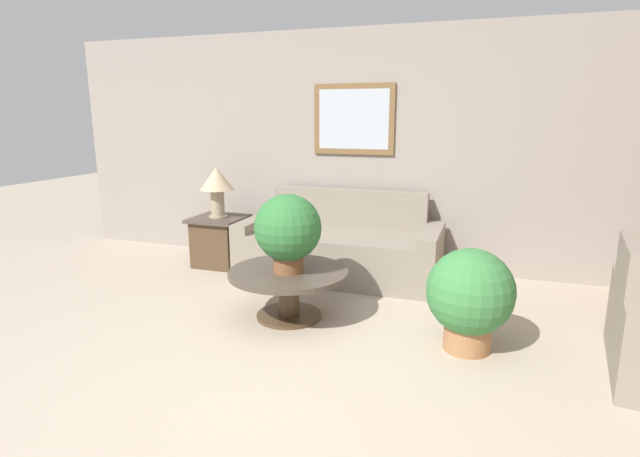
# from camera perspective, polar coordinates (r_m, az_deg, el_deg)

# --- Properties ---
(ground_plane) EXTENTS (20.00, 20.00, 0.00)m
(ground_plane) POSITION_cam_1_polar(r_m,az_deg,el_deg) (3.16, -5.52, -19.46)
(ground_plane) COLOR tan
(wall_back) EXTENTS (7.84, 0.09, 2.60)m
(wall_back) POSITION_cam_1_polar(r_m,az_deg,el_deg) (5.58, 7.15, 8.87)
(wall_back) COLOR gray
(wall_back) RESTS_ON ground_plane
(couch_main) EXTENTS (2.09, 0.92, 0.88)m
(couch_main) POSITION_cam_1_polar(r_m,az_deg,el_deg) (5.31, 2.30, -2.33)
(couch_main) COLOR gray
(couch_main) RESTS_ON ground_plane
(coffee_table) EXTENTS (1.01, 1.01, 0.42)m
(coffee_table) POSITION_cam_1_polar(r_m,az_deg,el_deg) (4.23, -3.62, -6.25)
(coffee_table) COLOR #4C3823
(coffee_table) RESTS_ON ground_plane
(side_table) EXTENTS (0.57, 0.57, 0.56)m
(side_table) POSITION_cam_1_polar(r_m,az_deg,el_deg) (5.80, -11.42, -1.36)
(side_table) COLOR #4C3823
(side_table) RESTS_ON ground_plane
(table_lamp) EXTENTS (0.38, 0.38, 0.57)m
(table_lamp) POSITION_cam_1_polar(r_m,az_deg,el_deg) (5.68, -11.72, 5.12)
(table_lamp) COLOR tan
(table_lamp) RESTS_ON side_table
(potted_plant_on_table) EXTENTS (0.55, 0.55, 0.65)m
(potted_plant_on_table) POSITION_cam_1_polar(r_m,az_deg,el_deg) (4.06, -3.69, -0.15)
(potted_plant_on_table) COLOR brown
(potted_plant_on_table) RESTS_ON coffee_table
(potted_plant_floor) EXTENTS (0.63, 0.63, 0.76)m
(potted_plant_floor) POSITION_cam_1_polar(r_m,az_deg,el_deg) (3.77, 16.76, -7.36)
(potted_plant_floor) COLOR #9E6B42
(potted_plant_floor) RESTS_ON ground_plane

